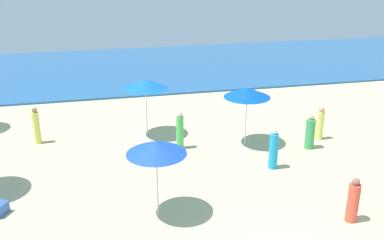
# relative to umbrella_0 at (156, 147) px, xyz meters

# --- Properties ---
(ocean) EXTENTS (60.00, 13.28, 0.12)m
(ocean) POSITION_rel_umbrella_0_xyz_m (3.29, 18.98, -2.32)
(ocean) COLOR #24568D
(ocean) RESTS_ON ground_plane
(umbrella_0) EXTENTS (1.87, 1.87, 2.60)m
(umbrella_0) POSITION_rel_umbrella_0_xyz_m (0.00, 0.00, 0.00)
(umbrella_0) COLOR silver
(umbrella_0) RESTS_ON ground_plane
(umbrella_1) EXTENTS (1.98, 1.98, 2.65)m
(umbrella_1) POSITION_rel_umbrella_0_xyz_m (0.52, 6.64, 0.07)
(umbrella_1) COLOR silver
(umbrella_1) RESTS_ON ground_plane
(umbrella_2) EXTENTS (1.97, 1.97, 2.58)m
(umbrella_2) POSITION_rel_umbrella_0_xyz_m (4.54, 4.71, -0.01)
(umbrella_2) COLOR silver
(umbrella_2) RESTS_ON ground_plane
(beachgoer_0) EXTENTS (0.52, 0.52, 1.51)m
(beachgoer_0) POSITION_rel_umbrella_0_xyz_m (7.09, 3.74, -1.69)
(beachgoer_0) COLOR #3B9E5C
(beachgoer_0) RESTS_ON ground_plane
(beachgoer_1) EXTENTS (0.41, 0.41, 1.50)m
(beachgoer_1) POSITION_rel_umbrella_0_xyz_m (5.84, -1.66, -1.68)
(beachgoer_1) COLOR #E14D3E
(beachgoer_1) RESTS_ON ground_plane
(beachgoer_2) EXTENTS (0.42, 0.42, 1.69)m
(beachgoer_2) POSITION_rel_umbrella_0_xyz_m (1.69, 4.91, -1.56)
(beachgoer_2) COLOR #49B856
(beachgoer_2) RESTS_ON ground_plane
(beachgoer_3) EXTENTS (0.49, 0.49, 1.63)m
(beachgoer_3) POSITION_rel_umbrella_0_xyz_m (4.84, 2.30, -1.62)
(beachgoer_3) COLOR #1F9ADE
(beachgoer_3) RESTS_ON ground_plane
(beachgoer_4) EXTENTS (0.40, 0.40, 1.54)m
(beachgoer_4) POSITION_rel_umbrella_0_xyz_m (7.97, 4.54, -1.64)
(beachgoer_4) COLOR #EDDF68
(beachgoer_4) RESTS_ON ground_plane
(beachgoer_7) EXTENTS (0.38, 0.38, 1.66)m
(beachgoer_7) POSITION_rel_umbrella_0_xyz_m (-4.28, 6.84, -1.59)
(beachgoer_7) COLOR #E1D15C
(beachgoer_7) RESTS_ON ground_plane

